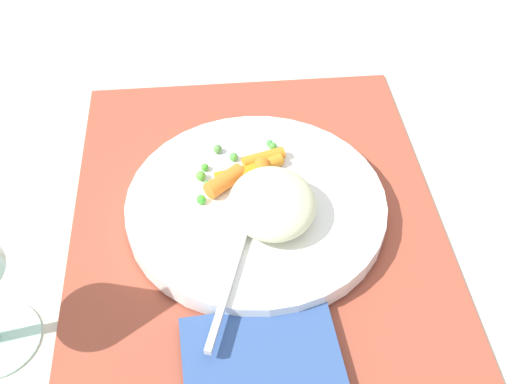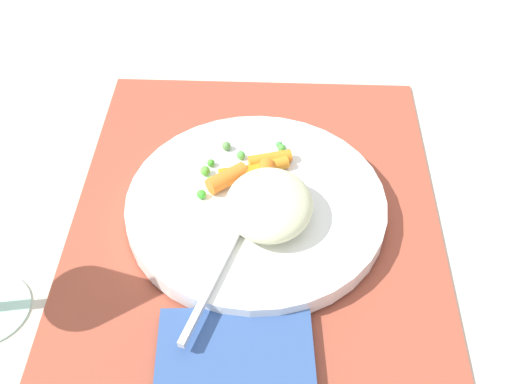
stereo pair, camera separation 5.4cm
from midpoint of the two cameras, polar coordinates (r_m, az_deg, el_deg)
The scene contains 8 objects.
ground_plane at distance 0.61m, azimuth -2.49°, elevation -2.31°, with size 2.40×2.40×0.00m, color beige.
placemat at distance 0.61m, azimuth -2.50°, elevation -2.13°, with size 0.43×0.36×0.01m, color #9E4733.
plate at distance 0.60m, azimuth -2.54°, elevation -1.37°, with size 0.25×0.25×0.02m, color white.
rice_mound at distance 0.57m, azimuth -1.20°, elevation -1.13°, with size 0.09×0.08×0.04m, color beige.
carrot_portion at distance 0.61m, azimuth -3.28°, elevation 1.66°, with size 0.06×0.08×0.02m.
pea_scatter at distance 0.62m, azimuth -4.12°, elevation 1.83°, with size 0.09×0.09×0.01m.
fork at distance 0.57m, azimuth -3.74°, elevation -3.87°, with size 0.20×0.07×0.01m.
napkin at distance 0.51m, azimuth -2.53°, elevation -15.29°, with size 0.09×0.13×0.01m, color #33518C.
Camera 1 is at (-0.41, 0.04, 0.46)m, focal length 44.04 mm.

